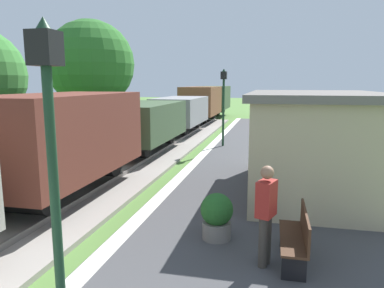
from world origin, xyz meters
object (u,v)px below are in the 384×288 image
Objects in this scene: freight_train at (166,114)px; tree_field_left at (91,64)px; bench_near_hut at (297,236)px; person_waiting at (266,212)px; lamp_post_far at (224,93)px; potted_planter at (217,215)px; lamp_post_near at (50,127)px; station_hut at (313,142)px.

tree_field_left is at bearing -158.12° from freight_train.
bench_near_hut is 0.73m from person_waiting.
freight_train is at bearing 115.76° from bench_near_hut.
lamp_post_far reaches higher than person_waiting.
tree_field_left is (-8.23, 10.67, 3.50)m from potted_planter.
lamp_post_near reaches higher than bench_near_hut.
station_hut reaches higher than freight_train.
potted_planter is at bearing -119.14° from station_hut.
tree_field_left is (-6.89, 0.05, 1.42)m from lamp_post_far.
lamp_post_far is at bearing 90.00° from lamp_post_near.
station_hut is at bearing -50.68° from freight_train.
station_hut is 0.90× the size of tree_field_left.
lamp_post_near is at bearing -112.64° from potted_planter.
bench_near_hut is at bearing 42.21° from lamp_post_near.
bench_near_hut is 0.41× the size of lamp_post_far.
person_waiting is (5.63, -12.96, -0.41)m from freight_train.
station_hut is 12.69m from tree_field_left.
tree_field_left reaches higher than freight_train.
bench_near_hut is at bearing -76.00° from lamp_post_far.
lamp_post_near is 0.57× the size of tree_field_left.
person_waiting is at bearing -42.32° from potted_planter.
freight_train is 10.59× the size of lamp_post_far.
lamp_post_near is 15.57m from tree_field_left.
person_waiting is 11.82m from lamp_post_far.
tree_field_left is (-3.55, -1.42, 2.62)m from freight_train.
lamp_post_near and lamp_post_far have the same top height.
person_waiting is at bearing -78.74° from lamp_post_far.
lamp_post_far is (-2.29, 11.49, 1.62)m from person_waiting.
freight_train reaches higher than potted_planter.
tree_field_left is at bearing -30.85° from person_waiting.
lamp_post_far is (3.34, -1.47, 1.20)m from freight_train.
freight_train is 13.00m from potted_planter.
potted_planter is at bearing 155.80° from bench_near_hut.
bench_near_hut is 11.82m from lamp_post_far.
freight_train is 26.13× the size of bench_near_hut.
station_hut is 4.83m from person_waiting.
bench_near_hut is 1.62m from potted_planter.
station_hut is 4.45m from potted_planter.
freight_train is 22.92× the size of person_waiting.
freight_train reaches higher than person_waiting.
freight_train is at bearing 156.25° from lamp_post_far.
person_waiting is 1.87× the size of potted_planter.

